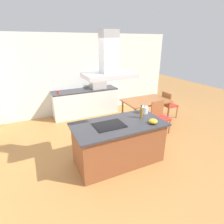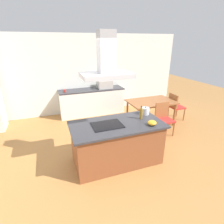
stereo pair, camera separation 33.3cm
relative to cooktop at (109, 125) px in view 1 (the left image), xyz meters
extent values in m
plane|color=#AD753D|center=(0.21, 1.50, -0.91)|extent=(16.00, 16.00, 0.00)
cube|color=silver|center=(0.21, 3.25, 0.44)|extent=(7.20, 0.10, 2.70)
cube|color=brown|center=(0.21, 0.00, -0.48)|extent=(1.79, 0.87, 0.86)
cube|color=#333338|center=(0.21, 0.00, -0.03)|extent=(1.89, 0.97, 0.04)
cube|color=black|center=(0.00, 0.00, 0.00)|extent=(0.60, 0.44, 0.01)
cylinder|color=silver|center=(1.00, 0.25, 0.07)|extent=(0.17, 0.17, 0.16)
sphere|color=black|center=(1.00, 0.25, 0.16)|extent=(0.03, 0.03, 0.03)
cone|color=silver|center=(1.11, 0.25, 0.08)|extent=(0.06, 0.03, 0.04)
cylinder|color=olive|center=(0.78, 0.05, 0.11)|extent=(0.06, 0.06, 0.23)
cylinder|color=olive|center=(0.78, 0.05, 0.25)|extent=(0.03, 0.03, 0.05)
cylinder|color=black|center=(0.78, 0.05, 0.27)|extent=(0.03, 0.03, 0.01)
ellipsoid|color=gold|center=(0.84, -0.30, 0.04)|extent=(0.18, 0.18, 0.10)
cube|color=silver|center=(0.40, 2.88, -0.48)|extent=(2.24, 0.62, 0.86)
cube|color=#333338|center=(0.40, 2.88, -0.03)|extent=(2.24, 0.62, 0.04)
cube|color=#B2AFAA|center=(0.88, 2.88, 0.13)|extent=(0.50, 0.38, 0.28)
cylinder|color=red|center=(-0.51, 2.81, 0.04)|extent=(0.08, 0.08, 0.09)
cube|color=#995B33|center=(1.90, 1.42, -0.18)|extent=(1.40, 0.90, 0.04)
cylinder|color=#995B33|center=(1.28, 1.05, -0.55)|extent=(0.06, 0.06, 0.71)
cylinder|color=#995B33|center=(2.52, 1.05, -0.55)|extent=(0.06, 0.06, 0.71)
cylinder|color=#995B33|center=(1.28, 1.79, -0.55)|extent=(0.06, 0.06, 0.71)
cylinder|color=#995B33|center=(2.52, 1.79, -0.55)|extent=(0.06, 0.06, 0.71)
cube|color=red|center=(1.90, 0.67, -0.48)|extent=(0.42, 0.42, 0.04)
cube|color=#995B33|center=(1.90, 0.86, -0.24)|extent=(0.42, 0.04, 0.44)
cylinder|color=#995B33|center=(2.08, 0.49, -0.70)|extent=(0.04, 0.04, 0.41)
cylinder|color=#995B33|center=(1.72, 0.49, -0.70)|extent=(0.04, 0.04, 0.41)
cylinder|color=#995B33|center=(2.08, 0.85, -0.70)|extent=(0.04, 0.04, 0.41)
cylinder|color=#995B33|center=(1.72, 0.85, -0.70)|extent=(0.04, 0.04, 0.41)
cube|color=red|center=(2.90, 1.42, -0.48)|extent=(0.42, 0.42, 0.04)
cube|color=#995B33|center=(2.71, 1.42, -0.24)|extent=(0.04, 0.42, 0.44)
cylinder|color=#995B33|center=(3.08, 1.60, -0.70)|extent=(0.04, 0.04, 0.41)
cylinder|color=#995B33|center=(3.08, 1.24, -0.70)|extent=(0.04, 0.04, 0.41)
cylinder|color=#995B33|center=(2.72, 1.60, -0.70)|extent=(0.04, 0.04, 0.41)
cylinder|color=#995B33|center=(2.72, 1.24, -0.70)|extent=(0.04, 0.04, 0.41)
cube|color=#ADADB2|center=(0.00, 0.00, 0.98)|extent=(0.90, 0.55, 0.08)
cube|color=#ADADB2|center=(0.00, 0.00, 1.37)|extent=(0.28, 0.24, 0.70)
camera|label=1|loc=(-1.31, -2.89, 1.55)|focal=28.61mm
camera|label=2|loc=(-1.01, -3.02, 1.55)|focal=28.61mm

